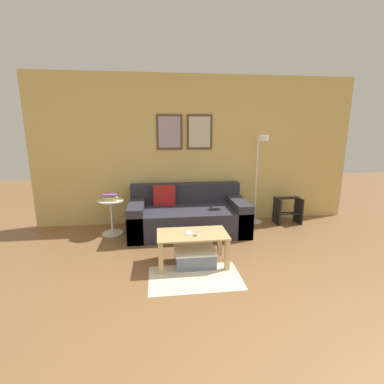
% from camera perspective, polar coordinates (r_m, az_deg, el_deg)
% --- Properties ---
extents(ground_plane, '(16.00, 16.00, 0.00)m').
position_cam_1_polar(ground_plane, '(2.48, 13.24, -29.60)').
color(ground_plane, brown).
extents(wall_back, '(5.60, 0.09, 2.55)m').
position_cam_1_polar(wall_back, '(4.93, 1.11, 8.46)').
color(wall_back, '#D6B76B').
rests_on(wall_back, ground_plane).
extents(area_rug, '(1.05, 0.64, 0.01)m').
position_cam_1_polar(area_rug, '(3.31, 0.61, -17.14)').
color(area_rug, beige).
rests_on(area_rug, ground_plane).
extents(couch, '(1.88, 0.98, 0.74)m').
position_cam_1_polar(couch, '(4.59, -0.91, -4.83)').
color(couch, '#2D2D38').
rests_on(couch, ground_plane).
extents(coffee_table, '(0.87, 0.48, 0.40)m').
position_cam_1_polar(coffee_table, '(3.49, 0.07, -9.74)').
color(coffee_table, tan).
rests_on(coffee_table, ground_plane).
extents(storage_bin, '(0.51, 0.40, 0.20)m').
position_cam_1_polar(storage_bin, '(3.56, 0.60, -13.10)').
color(storage_bin, slate).
rests_on(storage_bin, ground_plane).
extents(floor_lamp, '(0.27, 0.44, 1.56)m').
position_cam_1_polar(floor_lamp, '(4.91, 13.51, 3.58)').
color(floor_lamp, white).
rests_on(floor_lamp, ground_plane).
extents(side_table, '(0.40, 0.40, 0.56)m').
position_cam_1_polar(side_table, '(4.62, -16.18, -4.26)').
color(side_table, white).
rests_on(side_table, ground_plane).
extents(book_stack, '(0.23, 0.20, 0.10)m').
position_cam_1_polar(book_stack, '(4.54, -16.27, -0.97)').
color(book_stack, '#D8C666').
rests_on(book_stack, side_table).
extents(remote_control, '(0.09, 0.15, 0.02)m').
position_cam_1_polar(remote_control, '(3.43, 0.96, -8.49)').
color(remote_control, '#99999E').
rests_on(remote_control, coffee_table).
extents(cell_phone, '(0.09, 0.15, 0.01)m').
position_cam_1_polar(cell_phone, '(3.47, -0.78, -8.34)').
color(cell_phone, silver).
rests_on(cell_phone, coffee_table).
extents(step_stool, '(0.44, 0.29, 0.46)m').
position_cam_1_polar(step_stool, '(5.26, 19.06, -3.42)').
color(step_stool, black).
rests_on(step_stool, ground_plane).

